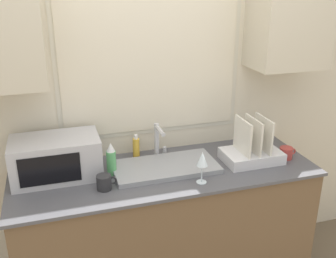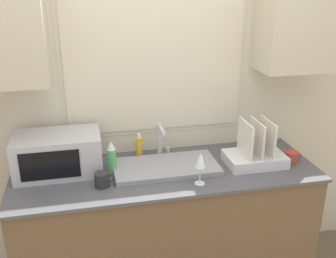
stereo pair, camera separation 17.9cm
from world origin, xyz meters
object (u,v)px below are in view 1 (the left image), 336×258
spray_bottle (111,159)px  dish_rack (252,151)px  soap_bottle (136,148)px  mug_near_sink (104,182)px  microwave (56,158)px  wine_glass (202,160)px  faucet (159,138)px

spray_bottle → dish_rack: bearing=-5.5°
soap_bottle → mug_near_sink: size_ratio=1.40×
microwave → wine_glass: size_ratio=2.64×
soap_bottle → spray_bottle: bearing=-137.2°
faucet → soap_bottle: size_ratio=1.42×
spray_bottle → wine_glass: bearing=-28.1°
mug_near_sink → wine_glass: bearing=-9.3°
soap_bottle → faucet: bearing=-16.0°
mug_near_sink → wine_glass: size_ratio=0.60×
mug_near_sink → faucet: bearing=36.8°
microwave → dish_rack: 1.21m
microwave → spray_bottle: microwave is taller
spray_bottle → wine_glass: (0.47, -0.25, 0.05)m
dish_rack → mug_near_sink: bearing=-175.2°
spray_bottle → faucet: bearing=22.2°
dish_rack → soap_bottle: 0.74m
microwave → faucet: bearing=6.0°
mug_near_sink → soap_bottle: bearing=52.8°
faucet → soap_bottle: (-0.14, 0.04, -0.06)m
spray_bottle → soap_bottle: size_ratio=1.25×
dish_rack → soap_bottle: (-0.69, 0.26, 0.01)m
faucet → spray_bottle: (-0.33, -0.14, -0.04)m
spray_bottle → soap_bottle: 0.26m
soap_bottle → wine_glass: bearing=-56.5°
microwave → mug_near_sink: (0.24, -0.23, -0.08)m
faucet → dish_rack: size_ratio=0.63×
dish_rack → wine_glass: bearing=-157.5°
faucet → dish_rack: 0.60m
dish_rack → mug_near_sink: dish_rack is taller
dish_rack → spray_bottle: (-0.88, 0.08, 0.03)m
microwave → mug_near_sink: size_ratio=4.39×
soap_bottle → microwave: bearing=-167.8°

